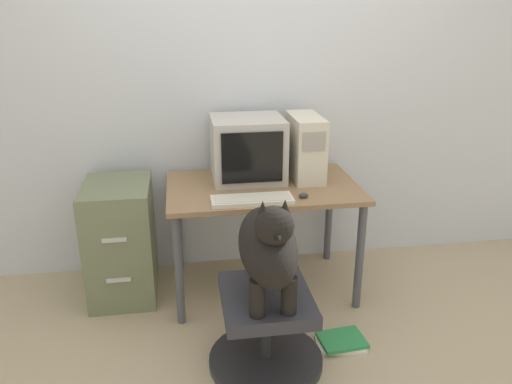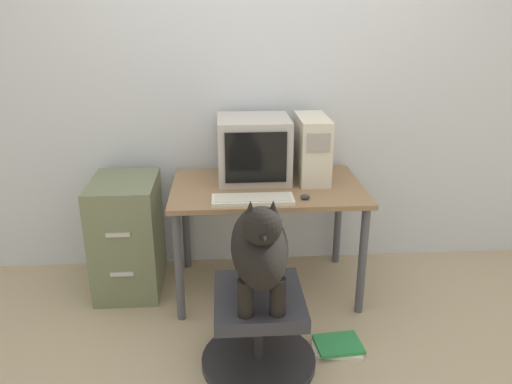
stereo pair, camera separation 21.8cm
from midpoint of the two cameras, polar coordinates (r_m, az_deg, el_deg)
The scene contains 11 objects.
ground_plane at distance 3.08m, azimuth 3.92°, elevation -14.36°, with size 12.00×12.00×0.00m, color tan.
wall_back at distance 3.36m, azimuth 2.59°, elevation 12.64°, with size 8.00×0.05×2.60m.
desk at distance 3.11m, azimuth 3.29°, elevation -0.84°, with size 1.18×0.74×0.72m.
crt_monitor at distance 3.15m, azimuth 1.73°, elevation 4.97°, with size 0.45×0.42×0.39m.
pc_tower at distance 3.18m, azimuth 8.38°, elevation 4.96°, with size 0.18×0.42×0.40m.
keyboard at distance 2.81m, azimuth 1.85°, elevation -0.89°, with size 0.46×0.17×0.03m.
computer_mouse at distance 2.87m, azimuth 7.81°, elevation -0.59°, with size 0.06×0.04×0.03m.
office_chair at distance 2.64m, azimuth 2.77°, elevation -15.46°, with size 0.59×0.59×0.42m.
dog at distance 2.34m, azimuth 3.10°, elevation -6.26°, with size 0.27×0.57×0.56m.
filing_cabinet at distance 3.29m, azimuth -12.62°, elevation -4.90°, with size 0.40×0.54×0.75m.
book_stack_floor at distance 2.88m, azimuth 11.56°, elevation -16.99°, with size 0.29×0.22×0.04m.
Camera 2 is at (-0.27, -2.51, 1.75)m, focal length 35.00 mm.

